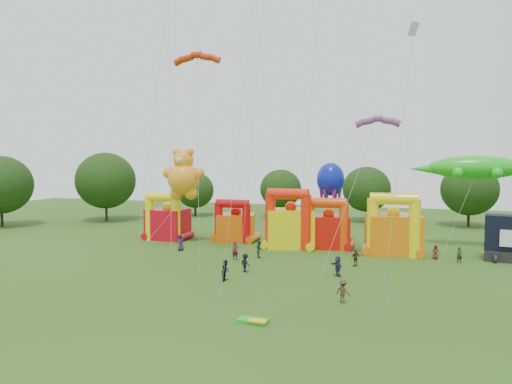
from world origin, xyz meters
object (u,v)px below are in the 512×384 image
(spectator_0, at_px, (180,242))
(gecko_kite, at_px, (462,204))
(bouncy_castle_0, at_px, (167,221))
(spectator_4, at_px, (356,258))
(bouncy_castle_2, at_px, (290,225))
(octopus_kite, at_px, (318,212))
(teddy_bear_kite, at_px, (173,200))

(spectator_0, bearing_deg, gecko_kite, 14.75)
(bouncy_castle_0, relative_size, spectator_0, 3.26)
(spectator_0, height_order, spectator_4, spectator_0)
(bouncy_castle_0, relative_size, bouncy_castle_2, 0.88)
(bouncy_castle_2, bearing_deg, bouncy_castle_0, 176.88)
(spectator_0, bearing_deg, octopus_kite, 28.70)
(bouncy_castle_0, distance_m, spectator_0, 8.58)
(octopus_kite, xyz_separation_m, spectator_0, (-15.08, -7.94, -3.28))
(bouncy_castle_2, bearing_deg, spectator_0, -154.62)
(bouncy_castle_0, xyz_separation_m, teddy_bear_kite, (2.63, -3.34, 3.22))
(teddy_bear_kite, xyz_separation_m, octopus_kite, (17.69, 4.64, -1.39))
(bouncy_castle_2, relative_size, octopus_kite, 0.70)
(bouncy_castle_2, distance_m, spectator_4, 11.71)
(teddy_bear_kite, distance_m, gecko_kite, 34.50)
(teddy_bear_kite, bearing_deg, gecko_kite, 7.46)
(spectator_0, bearing_deg, spectator_4, -5.07)
(gecko_kite, bearing_deg, octopus_kite, 179.43)
(teddy_bear_kite, distance_m, spectator_4, 24.21)
(teddy_bear_kite, relative_size, spectator_0, 6.27)
(teddy_bear_kite, xyz_separation_m, spectator_0, (2.61, -3.30, -4.67))
(spectator_0, bearing_deg, bouncy_castle_0, 129.25)
(teddy_bear_kite, bearing_deg, spectator_0, -51.58)
(bouncy_castle_0, height_order, spectator_4, bouncy_castle_0)
(bouncy_castle_2, distance_m, gecko_kite, 19.92)
(octopus_kite, relative_size, spectator_4, 5.98)
(bouncy_castle_0, distance_m, bouncy_castle_2, 17.28)
(bouncy_castle_2, xyz_separation_m, gecko_kite, (19.59, 2.08, 2.96))
(teddy_bear_kite, relative_size, spectator_4, 7.04)
(bouncy_castle_0, relative_size, gecko_kite, 0.46)
(spectator_0, xyz_separation_m, spectator_4, (20.49, -2.15, -0.11))
(gecko_kite, height_order, octopus_kite, gecko_kite)
(octopus_kite, distance_m, spectator_4, 11.94)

